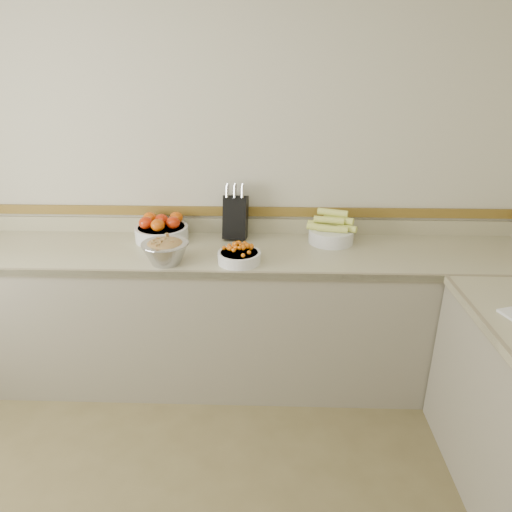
{
  "coord_description": "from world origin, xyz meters",
  "views": [
    {
      "loc": [
        0.42,
        -0.87,
        1.92
      ],
      "look_at": [
        0.35,
        1.35,
        1.0
      ],
      "focal_mm": 32.0,
      "sensor_mm": 36.0,
      "label": 1
    }
  ],
  "objects_px": {
    "knife_block": "(235,216)",
    "corn_bowl": "(331,232)",
    "rhubarb_bowl": "(165,250)",
    "tomato_bowl": "(162,230)",
    "cherry_tomato_bowl": "(239,255)"
  },
  "relations": [
    {
      "from": "knife_block",
      "to": "corn_bowl",
      "type": "relative_size",
      "value": 1.16
    },
    {
      "from": "corn_bowl",
      "to": "rhubarb_bowl",
      "type": "bearing_deg",
      "value": -159.27
    },
    {
      "from": "tomato_bowl",
      "to": "rhubarb_bowl",
      "type": "relative_size",
      "value": 1.27
    },
    {
      "from": "tomato_bowl",
      "to": "cherry_tomato_bowl",
      "type": "relative_size",
      "value": 1.38
    },
    {
      "from": "cherry_tomato_bowl",
      "to": "rhubarb_bowl",
      "type": "bearing_deg",
      "value": -176.88
    },
    {
      "from": "cherry_tomato_bowl",
      "to": "rhubarb_bowl",
      "type": "xyz_separation_m",
      "value": [
        -0.41,
        -0.02,
        0.03
      ]
    },
    {
      "from": "corn_bowl",
      "to": "rhubarb_bowl",
      "type": "distance_m",
      "value": 1.03
    },
    {
      "from": "knife_block",
      "to": "corn_bowl",
      "type": "bearing_deg",
      "value": -6.13
    },
    {
      "from": "corn_bowl",
      "to": "rhubarb_bowl",
      "type": "xyz_separation_m",
      "value": [
        -0.96,
        -0.37,
        0.01
      ]
    },
    {
      "from": "knife_block",
      "to": "cherry_tomato_bowl",
      "type": "relative_size",
      "value": 1.47
    },
    {
      "from": "tomato_bowl",
      "to": "cherry_tomato_bowl",
      "type": "bearing_deg",
      "value": -33.89
    },
    {
      "from": "corn_bowl",
      "to": "tomato_bowl",
      "type": "bearing_deg",
      "value": 179.81
    },
    {
      "from": "tomato_bowl",
      "to": "corn_bowl",
      "type": "bearing_deg",
      "value": -0.19
    },
    {
      "from": "tomato_bowl",
      "to": "rhubarb_bowl",
      "type": "xyz_separation_m",
      "value": [
        0.11,
        -0.37,
        0.01
      ]
    },
    {
      "from": "rhubarb_bowl",
      "to": "corn_bowl",
      "type": "bearing_deg",
      "value": 20.73
    }
  ]
}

